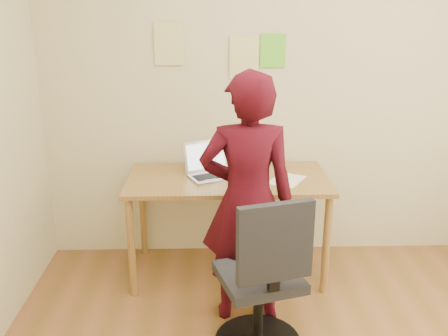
{
  "coord_description": "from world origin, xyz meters",
  "views": [
    {
      "loc": [
        -0.5,
        -1.91,
        1.89
      ],
      "look_at": [
        -0.42,
        0.95,
        0.95
      ],
      "focal_mm": 40.0,
      "sensor_mm": 36.0,
      "label": 1
    }
  ],
  "objects_px": {
    "laptop": "(210,169)",
    "person": "(247,200)",
    "desk": "(228,189)",
    "phone": "(259,187)",
    "office_chair": "(263,288)"
  },
  "relations": [
    {
      "from": "laptop",
      "to": "person",
      "type": "distance_m",
      "value": 0.62
    },
    {
      "from": "desk",
      "to": "phone",
      "type": "height_order",
      "value": "phone"
    },
    {
      "from": "phone",
      "to": "person",
      "type": "bearing_deg",
      "value": -131.74
    },
    {
      "from": "laptop",
      "to": "office_chair",
      "type": "distance_m",
      "value": 1.06
    },
    {
      "from": "desk",
      "to": "office_chair",
      "type": "xyz_separation_m",
      "value": [
        0.16,
        -0.9,
        -0.24
      ]
    },
    {
      "from": "desk",
      "to": "office_chair",
      "type": "bearing_deg",
      "value": -79.75
    },
    {
      "from": "laptop",
      "to": "phone",
      "type": "distance_m",
      "value": 0.41
    },
    {
      "from": "laptop",
      "to": "person",
      "type": "relative_size",
      "value": 0.26
    },
    {
      "from": "desk",
      "to": "phone",
      "type": "bearing_deg",
      "value": -46.82
    },
    {
      "from": "phone",
      "to": "person",
      "type": "xyz_separation_m",
      "value": [
        -0.1,
        -0.32,
        0.03
      ]
    },
    {
      "from": "desk",
      "to": "person",
      "type": "xyz_separation_m",
      "value": [
        0.1,
        -0.53,
        0.13
      ]
    },
    {
      "from": "office_chair",
      "to": "person",
      "type": "height_order",
      "value": "person"
    },
    {
      "from": "desk",
      "to": "office_chair",
      "type": "distance_m",
      "value": 0.95
    },
    {
      "from": "desk",
      "to": "office_chair",
      "type": "relative_size",
      "value": 1.45
    },
    {
      "from": "person",
      "to": "laptop",
      "type": "bearing_deg",
      "value": -69.31
    }
  ]
}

